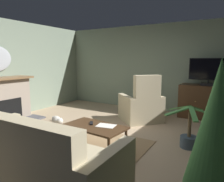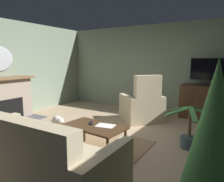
{
  "view_description": "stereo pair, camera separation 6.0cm",
  "coord_description": "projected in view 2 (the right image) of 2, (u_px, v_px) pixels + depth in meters",
  "views": [
    {
      "loc": [
        2.07,
        -3.15,
        1.54
      ],
      "look_at": [
        0.06,
        0.26,
        0.94
      ],
      "focal_mm": 33.51,
      "sensor_mm": 36.0,
      "label": 1
    },
    {
      "loc": [
        2.12,
        -3.12,
        1.54
      ],
      "look_at": [
        0.06,
        0.26,
        0.94
      ],
      "focal_mm": 33.51,
      "sensor_mm": 36.0,
      "label": 2
    }
  ],
  "objects": [
    {
      "name": "armchair_by_fireplace",
      "position": [
        142.0,
        107.0,
        5.22
      ],
      "size": [
        1.25,
        1.25,
        1.18
      ],
      "color": "tan",
      "rests_on": "ground_plane"
    },
    {
      "name": "wall_left",
      "position": [
        1.0,
        69.0,
        5.37
      ],
      "size": [
        0.1,
        6.53,
        2.57
      ],
      "primitive_type": "cube",
      "color": "gray",
      "rests_on": "ground_plane"
    },
    {
      "name": "coffee_table",
      "position": [
        94.0,
        129.0,
        3.43
      ],
      "size": [
        1.07,
        0.66,
        0.46
      ],
      "color": "#422B19",
      "rests_on": "ground_plane"
    },
    {
      "name": "ground_plane",
      "position": [
        102.0,
        142.0,
        3.96
      ],
      "size": [
        6.76,
        6.53,
        0.04
      ],
      "primitive_type": "cube",
      "color": "tan"
    },
    {
      "name": "potted_plant_small_fern_corner",
      "position": [
        214.0,
        134.0,
        1.94
      ],
      "size": [
        0.55,
        0.55,
        1.56
      ],
      "color": "beige",
      "rests_on": "ground_plane"
    },
    {
      "name": "folded_newspaper",
      "position": [
        105.0,
        126.0,
        3.41
      ],
      "size": [
        0.33,
        0.27,
        0.01
      ],
      "primitive_type": "cube",
      "rotation": [
        0.0,
        0.0,
        0.18
      ],
      "color": "silver",
      "rests_on": "coffee_table"
    },
    {
      "name": "potted_plant_on_hearth_side",
      "position": [
        189.0,
        136.0,
        3.64
      ],
      "size": [
        0.83,
        0.91,
        0.76
      ],
      "color": "#3D4C5B",
      "rests_on": "ground_plane"
    },
    {
      "name": "tv_remote",
      "position": [
        91.0,
        123.0,
        3.53
      ],
      "size": [
        0.14,
        0.17,
        0.02
      ],
      "primitive_type": "cube",
      "rotation": [
        0.0,
        0.0,
        2.18
      ],
      "color": "black",
      "rests_on": "coffee_table"
    },
    {
      "name": "television",
      "position": [
        210.0,
        71.0,
        5.2
      ],
      "size": [
        0.96,
        0.2,
        0.69
      ],
      "color": "black",
      "rests_on": "tv_cabinet"
    },
    {
      "name": "wall_back",
      "position": [
        157.0,
        68.0,
        6.31
      ],
      "size": [
        6.76,
        0.1,
        2.57
      ],
      "primitive_type": "cube",
      "color": "gray",
      "rests_on": "ground_plane"
    },
    {
      "name": "tv_cabinet",
      "position": [
        208.0,
        103.0,
        5.37
      ],
      "size": [
        1.37,
        0.55,
        0.88
      ],
      "color": "black",
      "rests_on": "ground_plane"
    },
    {
      "name": "cat",
      "position": [
        58.0,
        120.0,
        4.99
      ],
      "size": [
        0.63,
        0.39,
        0.22
      ],
      "color": "beige",
      "rests_on": "ground_plane"
    },
    {
      "name": "sofa_floral",
      "position": [
        34.0,
        161.0,
        2.54
      ],
      "size": [
        2.19,
        0.91,
        0.94
      ],
      "color": "tan",
      "rests_on": "ground_plane"
    },
    {
      "name": "rug_central",
      "position": [
        74.0,
        150.0,
        3.57
      ],
      "size": [
        2.16,
        2.16,
        0.01
      ],
      "primitive_type": "cube",
      "color": "#8E704C",
      "rests_on": "ground_plane"
    },
    {
      "name": "fireplace",
      "position": [
        5.0,
        101.0,
        5.19
      ],
      "size": [
        0.9,
        1.48,
        1.11
      ],
      "color": "#4C4C51",
      "rests_on": "ground_plane"
    }
  ]
}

